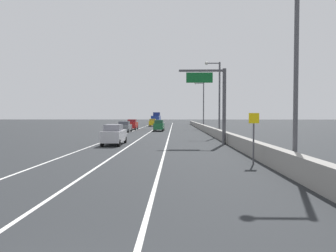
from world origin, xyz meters
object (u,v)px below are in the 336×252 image
lamp_post_right_near (291,58)px  car_silver_2 (114,135)px  lamp_post_right_second (218,94)px  car_green_3 (159,126)px  lamp_post_right_third (202,102)px  car_red_4 (132,125)px  speed_advisory_sign (254,134)px  box_truck (156,119)px  car_yellow_0 (153,123)px  overhead_sign_gantry (217,97)px  car_gray_1 (125,127)px

lamp_post_right_near → car_silver_2: size_ratio=2.17×
lamp_post_right_second → car_green_3: lamp_post_right_second is taller
lamp_post_right_third → car_red_4: lamp_post_right_third is taller
car_silver_2 → lamp_post_right_third: bearing=72.2°
speed_advisory_sign → car_silver_2: speed_advisory_sign is taller
car_silver_2 → box_truck: size_ratio=0.48×
car_yellow_0 → car_red_4: (-2.74, -19.60, 0.05)m
speed_advisory_sign → car_yellow_0: (-10.45, 63.05, -0.76)m
overhead_sign_gantry → car_gray_1: overhead_sign_gantry is taller
lamp_post_right_third → car_gray_1: lamp_post_right_third is taller
speed_advisory_sign → car_red_4: bearing=106.9°
speed_advisory_sign → lamp_post_right_third: lamp_post_right_third is taller
lamp_post_right_third → car_gray_1: bearing=-134.8°
car_green_3 → speed_advisory_sign: bearing=-78.9°
speed_advisory_sign → car_green_3: speed_advisory_sign is taller
car_green_3 → box_truck: (-2.95, 39.85, 0.77)m
overhead_sign_gantry → lamp_post_right_third: bearing=87.0°
lamp_post_right_second → lamp_post_right_third: 25.38m
car_gray_1 → car_silver_2: 22.83m
speed_advisory_sign → lamp_post_right_near: bearing=-48.2°
speed_advisory_sign → lamp_post_right_second: lamp_post_right_second is taller
speed_advisory_sign → box_truck: box_truck is taller
lamp_post_right_near → car_silver_2: 18.51m
lamp_post_right_near → lamp_post_right_second: size_ratio=1.00×
lamp_post_right_near → car_silver_2: (-12.00, 13.24, -4.85)m
lamp_post_right_near → car_red_4: bearing=108.0°
lamp_post_right_near → car_green_3: bearing=102.7°
car_silver_2 → box_truck: bearing=89.9°
car_yellow_0 → car_red_4: car_red_4 is taller
overhead_sign_gantry → car_yellow_0: size_ratio=1.69×
car_red_4 → lamp_post_right_third: bearing=21.0°
car_green_3 → car_red_4: 7.79m
overhead_sign_gantry → lamp_post_right_third: 36.81m
car_yellow_0 → lamp_post_right_second: bearing=-73.4°
car_gray_1 → car_green_3: bearing=34.1°
lamp_post_right_third → car_green_3: bearing=-129.4°
overhead_sign_gantry → lamp_post_right_near: 14.20m
lamp_post_right_second → car_red_4: (-14.44, 19.73, -4.80)m
car_yellow_0 → car_silver_2: (-0.06, -51.48, -0.00)m
speed_advisory_sign → lamp_post_right_second: (1.25, 23.71, 4.09)m
car_red_4 → car_silver_2: bearing=-85.2°
lamp_post_right_second → car_silver_2: (-11.76, -12.14, -4.85)m
speed_advisory_sign → car_gray_1: speed_advisory_sign is taller
car_yellow_0 → car_silver_2: size_ratio=0.95×
lamp_post_right_near → car_gray_1: 39.12m
car_green_3 → car_red_4: (-5.69, 5.32, 0.02)m
lamp_post_right_third → overhead_sign_gantry: bearing=-93.0°
car_silver_2 → car_red_4: car_red_4 is taller
speed_advisory_sign → car_green_3: 38.87m
lamp_post_right_second → box_truck: size_ratio=1.03×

